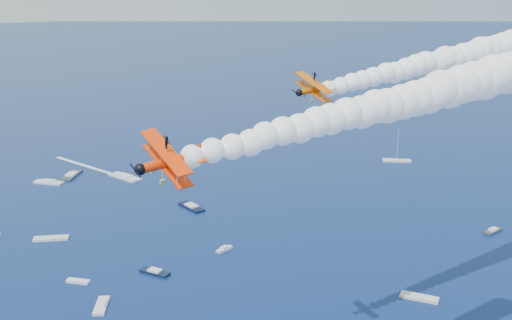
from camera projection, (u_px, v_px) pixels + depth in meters
name	position (u px, v px, depth m)	size (l,w,h in m)	color
biplane_lead	(315.00, 89.00, 105.82)	(7.38, 8.28, 4.99)	#D55604
biplane_trail	(170.00, 162.00, 72.31)	(8.35, 9.36, 5.64)	#FF3605
smoke_trail_lead	(449.00, 59.00, 122.72)	(65.89, 16.97, 12.00)	white
smoke_trail_trail	(382.00, 106.00, 89.27)	(65.87, 17.12, 12.00)	white
spectator_boats	(121.00, 232.00, 198.33)	(236.58, 177.56, 0.70)	white
boat_wakes	(38.00, 203.00, 223.42)	(64.05, 113.69, 0.04)	white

